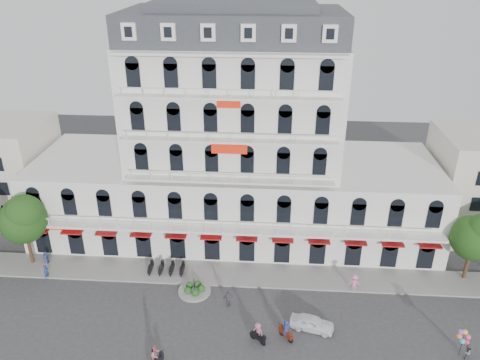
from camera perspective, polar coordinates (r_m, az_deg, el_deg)
name	(u,v)px	position (r m, az deg, el deg)	size (l,w,h in m)	color
ground	(218,339)	(42.45, -2.68, -18.77)	(120.00, 120.00, 0.00)	#38383A
sidewalk	(228,274)	(49.18, -1.48, -11.36)	(53.00, 4.00, 0.16)	gray
main_building	(234,152)	(52.08, -0.68, 3.43)	(45.00, 15.00, 25.80)	silver
traffic_island	(194,290)	(47.08, -5.57, -13.18)	(3.20, 3.20, 1.60)	gray
parked_scooter_row	(167,273)	(49.99, -8.91, -11.13)	(4.40, 1.80, 1.10)	black
tree_west_inner	(23,217)	(52.55, -24.95, -4.14)	(4.76, 4.76, 8.25)	#382314
tree_east_inner	(475,235)	(51.03, 26.72, -6.04)	(4.40, 4.37, 7.57)	#382314
parked_car	(312,323)	(43.29, 8.76, -16.84)	(1.56, 3.88, 1.32)	white
rider_southwest	(156,356)	(40.01, -10.26, -20.37)	(1.01, 1.56, 2.26)	black
rider_east	(286,330)	(41.94, 5.64, -17.73)	(1.27, 1.34, 2.00)	maroon
rider_center	(258,332)	(41.48, 2.19, -18.08)	(1.41, 1.21, 2.00)	black
pedestrian_left	(46,258)	(54.33, -22.57, -8.76)	(0.73, 0.48, 1.50)	navy
pedestrian_mid	(229,298)	(44.94, -1.40, -14.24)	(1.02, 0.42, 1.74)	#56555D
pedestrian_right	(354,283)	(47.87, 13.73, -12.10)	(1.23, 0.71, 1.91)	pink
pedestrian_far	(46,272)	(51.98, -22.55, -10.34)	(0.60, 0.39, 1.65)	navy
balloon_vendor	(465,345)	(44.02, 25.78, -17.63)	(1.41, 1.28, 2.45)	slate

